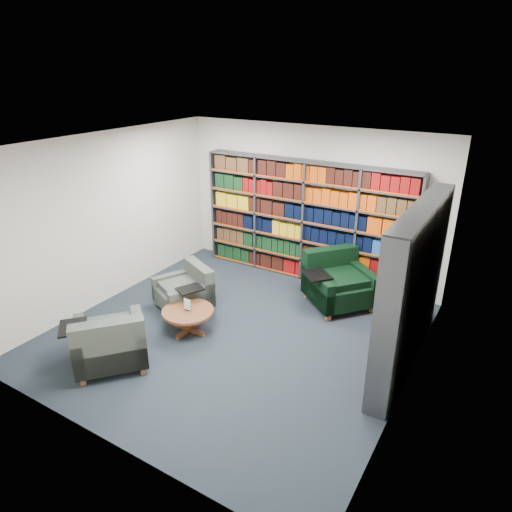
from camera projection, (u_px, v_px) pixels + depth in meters
The scene contains 7 objects.
room_shell at pixel (234, 247), 6.35m from camera, with size 5.02×5.02×2.82m.
bookshelf_back at pixel (305, 222), 8.32m from camera, with size 4.00×0.28×2.20m.
bookshelf_right at pixel (413, 289), 5.83m from camera, with size 0.28×2.50×2.20m.
chair_teal_left at pixel (188, 291), 7.53m from camera, with size 1.06×1.05×0.72m.
chair_green_right at pixel (337, 283), 7.67m from camera, with size 1.36×1.36×0.88m.
chair_teal_front at pixel (110, 345), 6.02m from camera, with size 1.28×1.28×0.83m.
coffee_table at pixel (188, 314), 6.83m from camera, with size 0.77×0.77×0.54m.
Camera 1 is at (3.30, -4.89, 3.76)m, focal length 32.00 mm.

